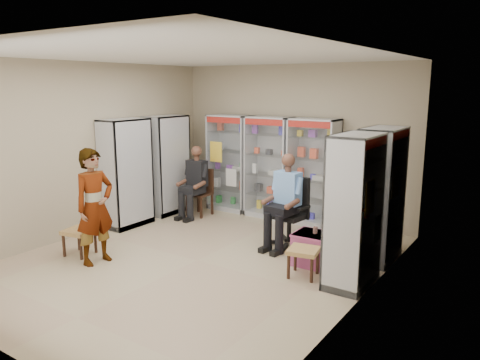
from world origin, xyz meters
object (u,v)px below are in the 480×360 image
Objects in this scene: cabinet_back_left at (230,163)px; seated_shopkeeper at (288,203)px; woven_stool_a at (303,262)px; woven_stool_b at (80,242)px; cabinet_back_mid at (269,167)px; cabinet_right_near at (354,211)px; cabinet_right_far at (381,195)px; standing_man at (95,206)px; cabinet_left_far at (167,165)px; wooden_chair at (199,193)px; pink_trunk at (312,249)px; office_chair at (289,212)px; cabinet_back_right at (313,172)px; cabinet_left_near at (126,173)px.

cabinet_back_left is 2.55m from seated_shopkeeper.
woven_stool_b is at bearing -160.07° from woven_stool_a.
cabinet_back_left is at bearing 180.00° from cabinet_back_mid.
cabinet_right_near is 1.03m from woven_stool_a.
cabinet_right_far is 4.22m from standing_man.
woven_stool_a is (2.89, -2.37, -0.80)m from cabinet_back_left.
cabinet_right_near is at bearing 73.75° from cabinet_left_far.
seated_shopkeeper reaches higher than woven_stool_b.
wooden_chair is 1.89× the size of pink_trunk.
wooden_chair is 2.45m from office_chair.
cabinet_back_mid is 3.17m from woven_stool_a.
cabinet_back_right is 1.00× the size of cabinet_left_near.
seated_shopkeeper is (-1.41, 0.84, -0.28)m from cabinet_right_near.
cabinet_left_far is at bearing 180.00° from cabinet_left_near.
seated_shopkeeper is 3.34m from woven_stool_b.
office_chair is (-1.41, 0.89, -0.43)m from cabinet_right_near.
seated_shopkeeper is 3.00m from standing_man.
cabinet_back_left is 1.00× the size of cabinet_right_near.
cabinet_left_far is (-0.93, -0.93, 0.00)m from cabinet_back_left.
cabinet_back_mid is at bearing 49.16° from cabinet_right_near.
cabinet_right_near and cabinet_left_far have the same top height.
cabinet_left_far is 3.93m from pink_trunk.
office_chair is 2.28× the size of pink_trunk.
cabinet_back_mid and cabinet_left_far have the same top height.
cabinet_left_near is at bearing -132.80° from cabinet_back_mid.
cabinet_back_right is at bearing 115.62° from pink_trunk.
cabinet_right_far is 1.39× the size of seated_shopkeeper.
cabinet_left_far is 4.96× the size of woven_stool_a.
cabinet_back_left and cabinet_back_mid have the same top height.
cabinet_right_near is 4.46m from cabinet_left_near.
cabinet_right_near reaches higher than office_chair.
cabinet_back_left is at bearing 155.39° from cabinet_left_near.
cabinet_back_mid is 0.95m from cabinet_back_right.
woven_stool_b is at bearing -92.45° from wooden_chair.
cabinet_right_near is 4.10m from wooden_chair.
cabinet_back_left is at bearing 140.74° from woven_stool_a.
standing_man is (0.11, -3.60, -0.14)m from cabinet_back_left.
cabinet_back_left reaches higher than woven_stool_a.
woven_stool_b is at bearing -132.21° from seated_shopkeeper.
cabinet_back_left is 3.82m from woven_stool_a.
wooden_chair is at bearing 106.39° from cabinet_left_far.
seated_shopkeeper is (3.05, 0.64, -0.28)m from cabinet_left_near.
wooden_chair is at bearing 171.37° from seated_shopkeeper.
cabinet_back_mid is 3.87m from woven_stool_b.
cabinet_left_far is at bearing 178.33° from seated_shopkeeper.
cabinet_back_left is at bearing 57.72° from cabinet_right_near.
seated_shopkeeper is 3.58× the size of woven_stool_a.
cabinet_back_mid is 1.00× the size of cabinet_right_near.
cabinet_right_far is 4.66m from woven_stool_b.
cabinet_right_near is at bearing -21.64° from wooden_chair.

